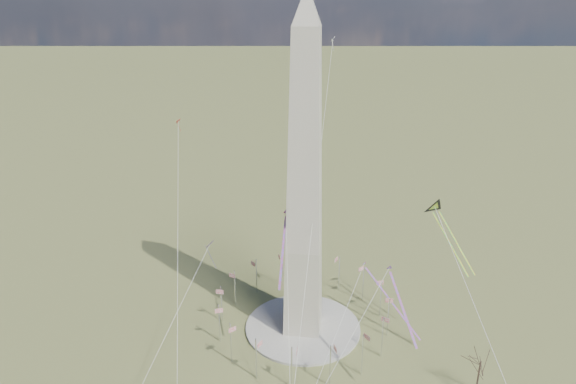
# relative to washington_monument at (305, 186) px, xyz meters

# --- Properties ---
(ground) EXTENTS (2000.00, 2000.00, 0.00)m
(ground) POSITION_rel_washington_monument_xyz_m (0.00, 0.00, -47.95)
(ground) COLOR #545D2E
(ground) RESTS_ON ground
(plaza) EXTENTS (36.00, 36.00, 0.80)m
(plaza) POSITION_rel_washington_monument_xyz_m (0.00, 0.00, -47.55)
(plaza) COLOR #A6A198
(plaza) RESTS_ON ground
(washington_monument) EXTENTS (15.56, 15.56, 100.00)m
(washington_monument) POSITION_rel_washington_monument_xyz_m (0.00, 0.00, 0.00)
(washington_monument) COLOR #AEAA92
(washington_monument) RESTS_ON plaza
(flagpole_ring) EXTENTS (54.40, 54.40, 13.00)m
(flagpole_ring) POSITION_rel_washington_monument_xyz_m (-0.00, -0.00, -40.68)
(flagpole_ring) COLOR white
(flagpole_ring) RESTS_ON ground
(tree_near) EXTENTS (8.33, 8.33, 14.57)m
(tree_near) POSITION_rel_washington_monument_xyz_m (48.58, -20.56, -37.57)
(tree_near) COLOR #49342C
(tree_near) RESTS_ON ground
(kite_delta_black) EXTENTS (14.73, 20.02, 17.01)m
(kite_delta_black) POSITION_rel_washington_monument_xyz_m (38.40, 10.46, -9.77)
(kite_delta_black) COLOR black
(kite_delta_black) RESTS_ON ground
(kite_diamond_purple) EXTENTS (2.71, 3.61, 10.52)m
(kite_diamond_purple) POSITION_rel_washington_monument_xyz_m (-31.07, 7.71, -25.53)
(kite_diamond_purple) COLOR #351561
(kite_diamond_purple) RESTS_ON ground
(kite_streamer_left) EXTENTS (7.83, 17.76, 12.79)m
(kite_streamer_left) POSITION_rel_washington_monument_xyz_m (26.51, -19.65, -21.21)
(kite_streamer_left) COLOR red
(kite_streamer_left) RESTS_ON ground
(kite_streamer_mid) EXTENTS (2.49, 20.74, 14.23)m
(kite_streamer_mid) POSITION_rel_washington_monument_xyz_m (-4.82, -7.57, -13.14)
(kite_streamer_mid) COLOR red
(kite_streamer_mid) RESTS_ON ground
(kite_streamer_right) EXTENTS (18.72, 17.47, 16.63)m
(kite_streamer_right) POSITION_rel_washington_monument_xyz_m (24.04, 6.37, -35.38)
(kite_streamer_right) COLOR red
(kite_streamer_right) RESTS_ON ground
(kite_small_red) EXTENTS (1.51, 2.17, 4.51)m
(kite_small_red) POSITION_rel_washington_monument_xyz_m (-46.87, 30.52, 9.33)
(kite_small_red) COLOR red
(kite_small_red) RESTS_ON ground
(kite_small_white) EXTENTS (1.37, 2.18, 4.85)m
(kite_small_white) POSITION_rel_washington_monument_xyz_m (3.84, 49.12, 35.25)
(kite_small_white) COLOR white
(kite_small_white) RESTS_ON ground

